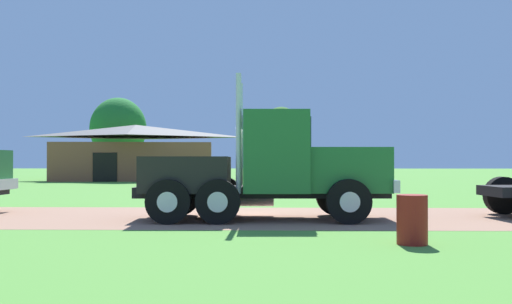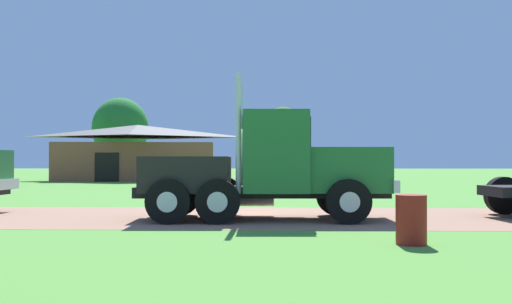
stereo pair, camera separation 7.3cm
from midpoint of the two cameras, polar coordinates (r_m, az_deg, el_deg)
name	(u,v)px [view 1 (the left image)]	position (r m, az deg, el deg)	size (l,w,h in m)	color
ground_plane	(230,217)	(16.48, -2.72, -6.42)	(200.00, 200.00, 0.00)	#4E8B34
dirt_track	(230,217)	(16.48, -2.72, -6.41)	(120.00, 6.35, 0.01)	#986E56
truck_foreground_white	(268,170)	(15.67, 1.05, -1.79)	(6.90, 2.87, 3.84)	black
steel_barrel	(412,220)	(11.43, 15.01, -6.48)	(0.58, 0.58, 0.95)	maroon
shed_building	(136,153)	(47.96, -11.84, -0.15)	(13.52, 8.42, 4.52)	brown
tree_left	(118,128)	(58.97, -13.51, 2.28)	(5.55, 5.55, 7.86)	#513823
tree_mid	(281,129)	(47.66, 2.45, 2.31)	(3.22, 3.22, 6.04)	#513823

